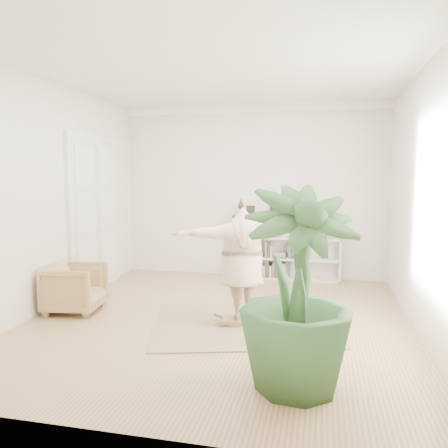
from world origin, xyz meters
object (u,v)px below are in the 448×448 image
object	(u,v)px
armchair	(75,288)
houseplant	(297,289)
person	(242,261)
rocker_board	(242,320)
bookshelf	(286,249)

from	to	relation	value
armchair	houseplant	size ratio (longest dim) A/B	0.41
houseplant	person	bearing A→B (deg)	116.34
person	rocker_board	bearing A→B (deg)	137.84
person	houseplant	bearing A→B (deg)	100.74
rocker_board	person	distance (m)	0.86
rocker_board	houseplant	world-z (taller)	houseplant
armchair	rocker_board	world-z (taller)	armchair
armchair	houseplant	world-z (taller)	houseplant
bookshelf	person	world-z (taller)	person
rocker_board	person	size ratio (longest dim) A/B	0.32
armchair	rocker_board	size ratio (longest dim) A/B	1.33
person	houseplant	distance (m)	1.94
bookshelf	person	xyz separation A→B (m)	(-0.38, -2.97, 0.30)
rocker_board	houseplant	xyz separation A→B (m)	(0.86, -1.74, 0.95)
rocker_board	person	xyz separation A→B (m)	(-0.00, 0.00, 0.86)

